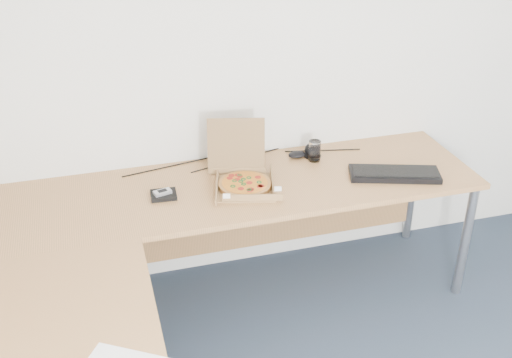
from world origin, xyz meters
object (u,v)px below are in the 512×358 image
object	(u,v)px
desk	(195,245)
drinking_glass	(315,151)
keyboard	(394,174)
wallet	(164,195)
pizza_box	(244,180)

from	to	relation	value
desk	drinking_glass	size ratio (longest dim) A/B	21.48
keyboard	wallet	xyz separation A→B (m)	(-1.21, 0.12, -0.00)
pizza_box	drinking_glass	size ratio (longest dim) A/B	3.01
drinking_glass	desk	bearing A→B (deg)	-143.46
desk	pizza_box	bearing A→B (deg)	50.26
pizza_box	wallet	xyz separation A→B (m)	(-0.41, 0.01, -0.03)
drinking_glass	wallet	distance (m)	0.88
desk	keyboard	world-z (taller)	keyboard
keyboard	drinking_glass	bearing A→B (deg)	157.38
desk	wallet	size ratio (longest dim) A/B	19.64
pizza_box	wallet	bearing A→B (deg)	-166.41
drinking_glass	keyboard	xyz separation A→B (m)	(0.34, -0.29, -0.04)
pizza_box	drinking_glass	distance (m)	0.49
drinking_glass	keyboard	distance (m)	0.45
keyboard	wallet	size ratio (longest dim) A/B	3.69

